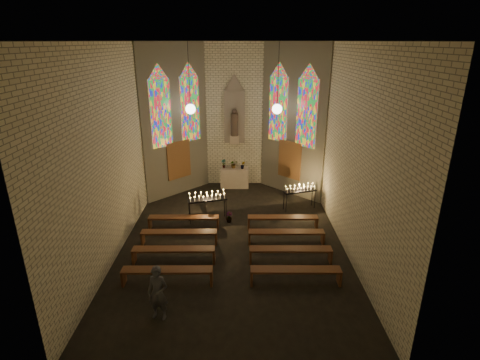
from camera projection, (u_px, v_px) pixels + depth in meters
name	position (u px, v px, depth m)	size (l,w,h in m)	color
floor	(233.00, 240.00, 14.01)	(12.00, 12.00, 0.00)	black
room	(234.00, 123.00, 15.87)	(8.22, 12.43, 7.00)	beige
altar	(235.00, 178.00, 18.94)	(1.40, 0.60, 1.00)	beige
flower_vase_left	(224.00, 164.00, 18.77)	(0.24, 0.16, 0.45)	#4C723F
flower_vase_center	(234.00, 164.00, 18.75)	(0.37, 0.32, 0.41)	#4C723F
flower_vase_right	(243.00, 165.00, 18.62)	(0.22, 0.18, 0.40)	#4C723F
aisle_flower_pot	(229.00, 217.00, 15.34)	(0.24, 0.24, 0.43)	#4C723F
votive_stand_left	(207.00, 198.00, 15.23)	(1.64, 0.78, 1.17)	black
votive_stand_right	(300.00, 189.00, 16.32)	(1.50, 0.75, 1.07)	black
pew_left_0	(184.00, 219.00, 14.72)	(2.75, 0.40, 0.53)	#583019
pew_right_0	(283.00, 219.00, 14.72)	(2.75, 0.40, 0.53)	#583019
pew_left_1	(179.00, 234.00, 13.59)	(2.75, 0.40, 0.53)	#583019
pew_right_1	(286.00, 233.00, 13.60)	(2.75, 0.40, 0.53)	#583019
pew_left_2	(174.00, 251.00, 12.47)	(2.75, 0.40, 0.53)	#583019
pew_right_2	(291.00, 251.00, 12.48)	(2.75, 0.40, 0.53)	#583019
pew_left_3	(167.00, 272.00, 11.35)	(2.75, 0.40, 0.53)	#583019
pew_right_3	(296.00, 272.00, 11.35)	(2.75, 0.40, 0.53)	#583019
visitor	(158.00, 293.00, 9.83)	(0.57, 0.37, 1.56)	#44464E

